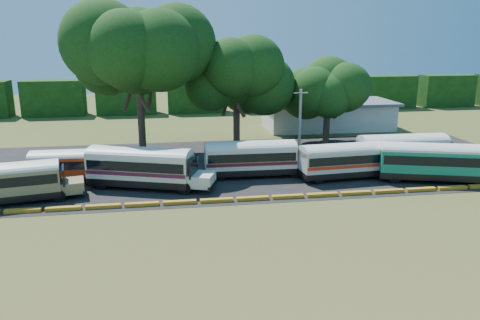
{
  "coord_description": "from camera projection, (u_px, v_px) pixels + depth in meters",
  "views": [
    {
      "loc": [
        -5.22,
        -34.96,
        13.19
      ],
      "look_at": [
        1.24,
        6.0,
        2.15
      ],
      "focal_mm": 35.0,
      "sensor_mm": 36.0,
      "label": 1
    }
  ],
  "objects": [
    {
      "name": "bus_cream_west",
      "position": [
        143.0,
        165.0,
        41.39
      ],
      "size": [
        11.56,
        6.31,
        3.71
      ],
      "rotation": [
        0.0,
        0.0,
        -0.33
      ],
      "color": "black",
      "rests_on": "ground"
    },
    {
      "name": "utility_pole",
      "position": [
        300.0,
        122.0,
        51.85
      ],
      "size": [
        1.6,
        0.3,
        7.55
      ],
      "color": "gray",
      "rests_on": "ground"
    },
    {
      "name": "bus_white_red",
      "position": [
        347.0,
        159.0,
        44.2
      ],
      "size": [
        10.57,
        3.33,
        3.42
      ],
      "rotation": [
        0.0,
        0.0,
        0.07
      ],
      "color": "black",
      "rests_on": "ground"
    },
    {
      "name": "asphalt_strip",
      "position": [
        229.0,
        165.0,
        49.15
      ],
      "size": [
        64.0,
        24.0,
        0.02
      ],
      "primitive_type": "cube",
      "color": "black",
      "rests_on": "ground"
    },
    {
      "name": "curb",
      "position": [
        235.0,
        199.0,
        38.47
      ],
      "size": [
        53.7,
        0.45,
        0.3
      ],
      "color": "orange",
      "rests_on": "ground"
    },
    {
      "name": "terminal_building",
      "position": [
        327.0,
        115.0,
        68.38
      ],
      "size": [
        19.0,
        9.0,
        4.0
      ],
      "color": "silver",
      "rests_on": "ground"
    },
    {
      "name": "ground",
      "position": [
        236.0,
        205.0,
        37.55
      ],
      "size": [
        160.0,
        160.0,
        0.0
      ],
      "primitive_type": "plane",
      "color": "#3B501A",
      "rests_on": "ground"
    },
    {
      "name": "tree_west",
      "position": [
        138.0,
        52.0,
        49.94
      ],
      "size": [
        12.55,
        12.55,
        16.17
      ],
      "color": "#34231A",
      "rests_on": "ground"
    },
    {
      "name": "bus_cream_east",
      "position": [
        253.0,
        157.0,
        44.84
      ],
      "size": [
        10.71,
        2.88,
        3.5
      ],
      "rotation": [
        0.0,
        0.0,
        -0.02
      ],
      "color": "black",
      "rests_on": "ground"
    },
    {
      "name": "bus_teal",
      "position": [
        432.0,
        160.0,
        43.32
      ],
      "size": [
        11.32,
        5.79,
        3.62
      ],
      "rotation": [
        0.0,
        0.0,
        -0.3
      ],
      "color": "black",
      "rests_on": "ground"
    },
    {
      "name": "treeline_backdrop",
      "position": [
        196.0,
        95.0,
        82.6
      ],
      "size": [
        130.0,
        4.0,
        6.0
      ],
      "color": "black",
      "rests_on": "ground"
    },
    {
      "name": "bus_white_blue",
      "position": [
        404.0,
        149.0,
        47.5
      ],
      "size": [
        10.92,
        2.85,
        3.58
      ],
      "rotation": [
        0.0,
        0.0,
        -0.01
      ],
      "color": "black",
      "rests_on": "ground"
    },
    {
      "name": "tree_east",
      "position": [
        329.0,
        82.0,
        57.4
      ],
      "size": [
        8.44,
        8.44,
        10.85
      ],
      "color": "#34231A",
      "rests_on": "ground"
    },
    {
      "name": "tree_center",
      "position": [
        236.0,
        73.0,
        54.57
      ],
      "size": [
        10.08,
        10.08,
        12.69
      ],
      "color": "#34231A",
      "rests_on": "ground"
    },
    {
      "name": "bus_red",
      "position": [
        78.0,
        164.0,
        42.88
      ],
      "size": [
        9.68,
        2.55,
        3.17
      ],
      "rotation": [
        0.0,
        0.0,
        -0.01
      ],
      "color": "black",
      "rests_on": "ground"
    },
    {
      "name": "bus_beige",
      "position": [
        8.0,
        181.0,
        37.58
      ],
      "size": [
        10.51,
        4.39,
        3.36
      ],
      "rotation": [
        0.0,
        0.0,
        0.19
      ],
      "color": "black",
      "rests_on": "ground"
    }
  ]
}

